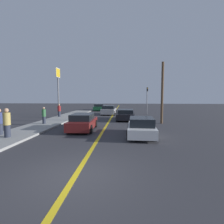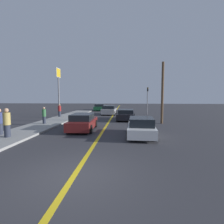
{
  "view_description": "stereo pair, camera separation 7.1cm",
  "coord_description": "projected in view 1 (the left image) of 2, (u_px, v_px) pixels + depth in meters",
  "views": [
    {
      "loc": [
        1.63,
        -5.49,
        2.65
      ],
      "look_at": [
        0.57,
        9.33,
        1.33
      ],
      "focal_mm": 28.0,
      "sensor_mm": 36.0,
      "label": 1
    },
    {
      "loc": [
        1.7,
        -5.49,
        2.65
      ],
      "look_at": [
        0.57,
        9.33,
        1.33
      ],
      "focal_mm": 28.0,
      "sensor_mm": 36.0,
      "label": 2
    }
  ],
  "objects": [
    {
      "name": "car_ahead_center",
      "position": [
        83.0,
        122.0,
        13.78
      ],
      "size": [
        1.93,
        4.23,
        1.3
      ],
      "rotation": [
        0.0,
        0.0,
        0.02
      ],
      "color": "maroon",
      "rests_on": "ground_plane"
    },
    {
      "name": "car_oncoming_far",
      "position": [
        99.0,
        107.0,
        33.28
      ],
      "size": [
        2.15,
        4.78,
        1.24
      ],
      "rotation": [
        0.0,
        0.0,
        0.04
      ],
      "color": "#144728",
      "rests_on": "ground_plane"
    },
    {
      "name": "pedestrian_far_standing",
      "position": [
        44.0,
        115.0,
        16.09
      ],
      "size": [
        0.34,
        0.34,
        1.56
      ],
      "color": "#282D3D",
      "rests_on": "sidewalk_left"
    },
    {
      "name": "utility_pole",
      "position": [
        162.0,
        93.0,
        16.93
      ],
      "size": [
        0.24,
        0.24,
        5.96
      ],
      "color": "brown",
      "rests_on": "ground_plane"
    },
    {
      "name": "pedestrian_by_sign",
      "position": [
        59.0,
        110.0,
        21.78
      ],
      "size": [
        0.38,
        0.38,
        1.59
      ],
      "color": "#282D3D",
      "rests_on": "sidewalk_left"
    },
    {
      "name": "car_far_distant",
      "position": [
        126.0,
        115.0,
        19.76
      ],
      "size": [
        2.15,
        4.22,
        1.2
      ],
      "rotation": [
        0.0,
        0.0,
        -0.05
      ],
      "color": "black",
      "rests_on": "ground_plane"
    },
    {
      "name": "traffic_light",
      "position": [
        147.0,
        98.0,
        25.42
      ],
      "size": [
        0.18,
        0.4,
        3.96
      ],
      "color": "slate",
      "rests_on": "ground_plane"
    },
    {
      "name": "roadside_sign",
      "position": [
        58.0,
        82.0,
        24.83
      ],
      "size": [
        0.2,
        1.49,
        6.65
      ],
      "color": "slate",
      "rests_on": "ground_plane"
    },
    {
      "name": "road_center_line",
      "position": [
        112.0,
        116.0,
        23.69
      ],
      "size": [
        0.2,
        60.0,
        0.01
      ],
      "color": "gold",
      "rests_on": "ground_plane"
    },
    {
      "name": "pedestrian_near_curb",
      "position": [
        7.0,
        123.0,
        10.74
      ],
      "size": [
        0.43,
        0.43,
        1.8
      ],
      "color": "#282D3D",
      "rests_on": "sidewalk_left"
    },
    {
      "name": "car_parked_left_lot",
      "position": [
        109.0,
        110.0,
        25.65
      ],
      "size": [
        2.13,
        3.94,
        1.32
      ],
      "rotation": [
        0.0,
        0.0,
        -0.04
      ],
      "color": "#9E9EA3",
      "rests_on": "ground_plane"
    },
    {
      "name": "sidewalk_left",
      "position": [
        57.0,
        120.0,
        18.91
      ],
      "size": [
        2.89,
        25.58,
        0.14
      ],
      "color": "gray",
      "rests_on": "ground_plane"
    },
    {
      "name": "car_near_right_lane",
      "position": [
        141.0,
        127.0,
        11.63
      ],
      "size": [
        2.01,
        4.01,
        1.27
      ],
      "rotation": [
        0.0,
        0.0,
        -0.05
      ],
      "color": "silver",
      "rests_on": "ground_plane"
    },
    {
      "name": "ground_plane",
      "position": [
        75.0,
        176.0,
        5.81
      ],
      "size": [
        120.0,
        120.0,
        0.0
      ],
      "primitive_type": "plane",
      "color": "#333338"
    }
  ]
}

